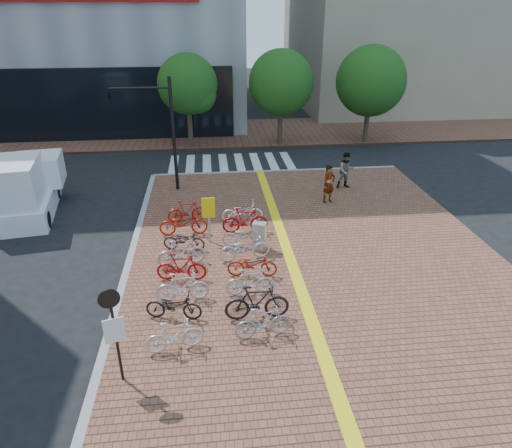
{
  "coord_description": "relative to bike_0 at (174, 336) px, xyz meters",
  "views": [
    {
      "loc": [
        -0.86,
        -12.65,
        8.75
      ],
      "look_at": [
        0.79,
        2.71,
        1.3
      ],
      "focal_mm": 32.0,
      "sensor_mm": 36.0,
      "label": 1
    }
  ],
  "objects": [
    {
      "name": "traffic_light_pole",
      "position": [
        -1.81,
        12.32,
        3.38
      ],
      "size": [
        3.01,
        1.16,
        5.6
      ],
      "color": "black",
      "rests_on": "sidewalk"
    },
    {
      "name": "notice_sign",
      "position": [
        -1.28,
        -1.0,
        1.25
      ],
      "size": [
        0.5,
        0.19,
        2.75
      ],
      "color": "black",
      "rests_on": "sidewalk"
    },
    {
      "name": "bike_6",
      "position": [
        -0.01,
        7.04,
        0.03
      ],
      "size": [
        1.98,
        0.72,
        1.03
      ],
      "primitive_type": "imported",
      "rotation": [
        0.0,
        0.0,
        1.59
      ],
      "color": "red",
      "rests_on": "sidewalk"
    },
    {
      "name": "bike_15",
      "position": [
        2.5,
        8.05,
        -0.02
      ],
      "size": [
        1.78,
        0.63,
        0.93
      ],
      "primitive_type": "imported",
      "rotation": [
        0.0,
        0.0,
        1.57
      ],
      "color": "white",
      "rests_on": "sidewalk"
    },
    {
      "name": "yellow_sign",
      "position": [
        1.05,
        6.28,
        0.84
      ],
      "size": [
        0.52,
        0.12,
        1.91
      ],
      "color": "#B7B7BC",
      "rests_on": "sidewalk"
    },
    {
      "name": "kerb_north",
      "position": [
        5.02,
        14.63,
        -0.56
      ],
      "size": [
        14.0,
        0.25,
        0.15
      ],
      "primitive_type": "cube",
      "color": "gray",
      "rests_on": "ground"
    },
    {
      "name": "crosswalk",
      "position": [
        2.52,
        16.63,
        -0.63
      ],
      "size": [
        7.5,
        4.0,
        0.01
      ],
      "color": "silver",
      "rests_on": "ground"
    },
    {
      "name": "bike_5",
      "position": [
        0.06,
        5.72,
        -0.06
      ],
      "size": [
        1.69,
        0.86,
        0.85
      ],
      "primitive_type": "imported",
      "rotation": [
        0.0,
        0.0,
        1.38
      ],
      "color": "black",
      "rests_on": "sidewalk"
    },
    {
      "name": "bike_10",
      "position": [
        2.31,
        2.43,
        0.0
      ],
      "size": [
        1.63,
        0.47,
        0.98
      ],
      "primitive_type": "imported",
      "rotation": [
        0.0,
        0.0,
        1.58
      ],
      "color": "silver",
      "rests_on": "sidewalk"
    },
    {
      "name": "building_beige",
      "position": [
        20.02,
        34.63,
        8.36
      ],
      "size": [
        20.0,
        18.0,
        18.0
      ],
      "primitive_type": "cube",
      "color": "gray",
      "rests_on": "ground"
    },
    {
      "name": "bike_3",
      "position": [
        0.05,
        3.56,
        0.03
      ],
      "size": [
        1.75,
        0.65,
        1.03
      ],
      "primitive_type": "imported",
      "rotation": [
        0.0,
        0.0,
        1.47
      ],
      "color": "#B40D0C",
      "rests_on": "sidewalk"
    },
    {
      "name": "bike_13",
      "position": [
        2.42,
        5.78,
        -0.02
      ],
      "size": [
        1.8,
        0.74,
        0.92
      ],
      "primitive_type": "imported",
      "rotation": [
        0.0,
        0.0,
        1.5
      ],
      "color": "#B2B2B7",
      "rests_on": "sidewalk"
    },
    {
      "name": "bike_8",
      "position": [
        2.48,
        0.29,
        0.02
      ],
      "size": [
        1.73,
        0.71,
        1.01
      ],
      "primitive_type": "imported",
      "rotation": [
        0.0,
        0.0,
        1.71
      ],
      "color": "#A3A3A7",
      "rests_on": "sidewalk"
    },
    {
      "name": "pedestrian_b",
      "position": [
        8.13,
        11.55,
        0.45
      ],
      "size": [
        0.98,
        0.79,
        1.88
      ],
      "primitive_type": "imported",
      "rotation": [
        0.0,
        0.0,
        0.1
      ],
      "color": "#4E5563",
      "rests_on": "sidewalk"
    },
    {
      "name": "bike_2",
      "position": [
        0.13,
        2.32,
        0.03
      ],
      "size": [
        1.75,
        0.59,
        1.04
      ],
      "primitive_type": "imported",
      "rotation": [
        0.0,
        0.0,
        1.63
      ],
      "color": "silver",
      "rests_on": "sidewalk"
    },
    {
      "name": "bike_7",
      "position": [
        0.1,
        8.29,
        0.02
      ],
      "size": [
        1.73,
        0.7,
        1.01
      ],
      "primitive_type": "imported",
      "rotation": [
        0.0,
        0.0,
        1.71
      ],
      "color": "#AA1F0C",
      "rests_on": "sidewalk"
    },
    {
      "name": "bike_12",
      "position": [
        2.32,
        4.72,
        0.02
      ],
      "size": [
        2.0,
        0.96,
        1.01
      ],
      "primitive_type": "imported",
      "rotation": [
        0.0,
        0.0,
        1.73
      ],
      "color": "silver",
      "rests_on": "sidewalk"
    },
    {
      "name": "tactile_strip",
      "position": [
        4.02,
        -2.37,
        -0.48
      ],
      "size": [
        0.4,
        34.0,
        0.01
      ],
      "primitive_type": "cube",
      "color": "yellow",
      "rests_on": "sidewalk"
    },
    {
      "name": "pedestrian_a",
      "position": [
        6.77,
        9.81,
        0.43
      ],
      "size": [
        0.79,
        0.67,
        1.83
      ],
      "primitive_type": "imported",
      "rotation": [
        0.0,
        0.0,
        0.42
      ],
      "color": "gray",
      "rests_on": "sidewalk"
    },
    {
      "name": "ground",
      "position": [
        2.02,
        2.63,
        -0.64
      ],
      "size": [
        120.0,
        120.0,
        0.0
      ],
      "primitive_type": "plane",
      "color": "black",
      "rests_on": "ground"
    },
    {
      "name": "bike_9",
      "position": [
        2.39,
        1.14,
        0.1
      ],
      "size": [
        1.96,
        0.59,
        1.17
      ],
      "primitive_type": "imported",
      "rotation": [
        0.0,
        0.0,
        1.59
      ],
      "color": "black",
      "rests_on": "sidewalk"
    },
    {
      "name": "bike_0",
      "position": [
        0.0,
        0.0,
        0.0
      ],
      "size": [
        1.68,
        0.76,
        0.97
      ],
      "primitive_type": "imported",
      "rotation": [
        0.0,
        0.0,
        1.76
      ],
      "color": "silver",
      "rests_on": "sidewalk"
    },
    {
      "name": "utility_box",
      "position": [
        2.95,
        5.49,
        0.07
      ],
      "size": [
        0.6,
        0.52,
        1.11
      ],
      "primitive_type": "cube",
      "rotation": [
        0.0,
        0.0,
        -0.33
      ],
      "color": "#B8B8BD",
      "rests_on": "sidewalk"
    },
    {
      "name": "bike_1",
      "position": [
        -0.1,
        1.43,
        -0.04
      ],
      "size": [
        1.8,
        0.92,
        0.9
      ],
      "primitive_type": "imported",
      "rotation": [
        0.0,
        0.0,
        1.38
      ],
      "color": "black",
      "rests_on": "sidewalk"
    },
    {
      "name": "far_sidewalk",
      "position": [
        2.02,
        23.63,
        -0.56
      ],
      "size": [
        70.0,
        8.0,
        0.15
      ],
      "primitive_type": "cube",
      "color": "brown",
      "rests_on": "ground"
    },
    {
      "name": "street_trees",
      "position": [
        7.06,
        20.09,
        3.46
      ],
      "size": [
        16.2,
        4.6,
        6.35
      ],
      "color": "#38281E",
      "rests_on": "far_sidewalk"
    },
    {
      "name": "bike_11",
      "position": [
        2.49,
        3.56,
        -0.03
      ],
      "size": [
        1.8,
        0.82,
        0.92
      ],
      "primitive_type": "imported",
      "rotation": [
        0.0,
        0.0,
        1.45
      ],
      "color": "#A81E0C",
      "rests_on": "sidewalk"
    },
    {
      "name": "bike_14",
      "position": [
        2.53,
        6.95,
        0.08
      ],
      "size": [
        1.9,
        0.54,
        1.14
      ],
      "primitive_type": "imported",
      "rotation": [
        0.0,
        0.0,
        1.57
      ],
      "color": "#9F0B12",
      "rests_on": "sidewalk"
    },
    {
      "name": "box_truck",
      "position": [
        -7.09,
        10.09,
        0.69
      ],
      "size": [
        2.83,
        5.12,
        2.81
      ],
      "color": "white",
      "rests_on": "ground"
    },
    {
      "name": "bike_4",
      "position": [
        0.01,
        4.56,
        0.04
      ],
      "size": [
        1.8,
        0.8,
        1.05
      ],
      "primitive_type": "imported",
      "rotation": [
        0.0,
        0.0,
        1.76
      ],
      "color": "#B4B4B9",
      "rests_on": "sidewalk"
    },
    {
      "name": "kerb_west",
      "position": [
        -1.98,
        -2.37,
        -0.56
      ],
      "size": [
        0.25,
        34.0,
        0.15
      ],
      "primitive_type": "cube",
      "color": "gray",
      "rests_on": "ground"
    },
    {
      "name": "sidewalk",
      "position": [
        5.02,
        -2.37,
        -0.56
      ],
      "size": [
        14.0,
        34.0,
        0.15
      ],
      "primitive_type": "cube",
      "color": "brown",
      "rests_on": "ground"
    }
  ]
}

